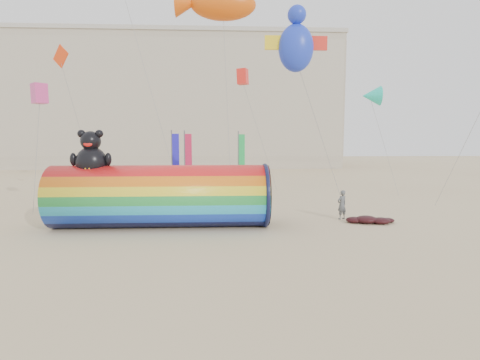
{
  "coord_description": "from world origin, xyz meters",
  "views": [
    {
      "loc": [
        -0.44,
        -17.3,
        4.46
      ],
      "look_at": [
        0.5,
        1.5,
        2.4
      ],
      "focal_mm": 28.0,
      "sensor_mm": 36.0,
      "label": 1
    }
  ],
  "objects_px": {
    "hotel_building": "(151,104)",
    "windsock_assembly": "(161,194)",
    "fabric_bundle": "(370,220)",
    "kite_handler": "(342,205)"
  },
  "relations": [
    {
      "from": "hotel_building",
      "to": "windsock_assembly",
      "type": "xyz_separation_m",
      "value": [
        8.49,
        -44.25,
        -8.65
      ]
    },
    {
      "from": "fabric_bundle",
      "to": "kite_handler",
      "type": "bearing_deg",
      "value": 139.0
    },
    {
      "from": "hotel_building",
      "to": "fabric_bundle",
      "type": "height_order",
      "value": "hotel_building"
    },
    {
      "from": "kite_handler",
      "to": "fabric_bundle",
      "type": "height_order",
      "value": "kite_handler"
    },
    {
      "from": "hotel_building",
      "to": "fabric_bundle",
      "type": "bearing_deg",
      "value": -66.15
    },
    {
      "from": "windsock_assembly",
      "to": "kite_handler",
      "type": "distance_m",
      "value": 9.9
    },
    {
      "from": "windsock_assembly",
      "to": "kite_handler",
      "type": "bearing_deg",
      "value": 7.34
    },
    {
      "from": "kite_handler",
      "to": "fabric_bundle",
      "type": "bearing_deg",
      "value": 112.58
    },
    {
      "from": "hotel_building",
      "to": "windsock_assembly",
      "type": "distance_m",
      "value": 45.88
    },
    {
      "from": "hotel_building",
      "to": "kite_handler",
      "type": "xyz_separation_m",
      "value": [
        18.27,
        -42.99,
        -9.49
      ]
    }
  ]
}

